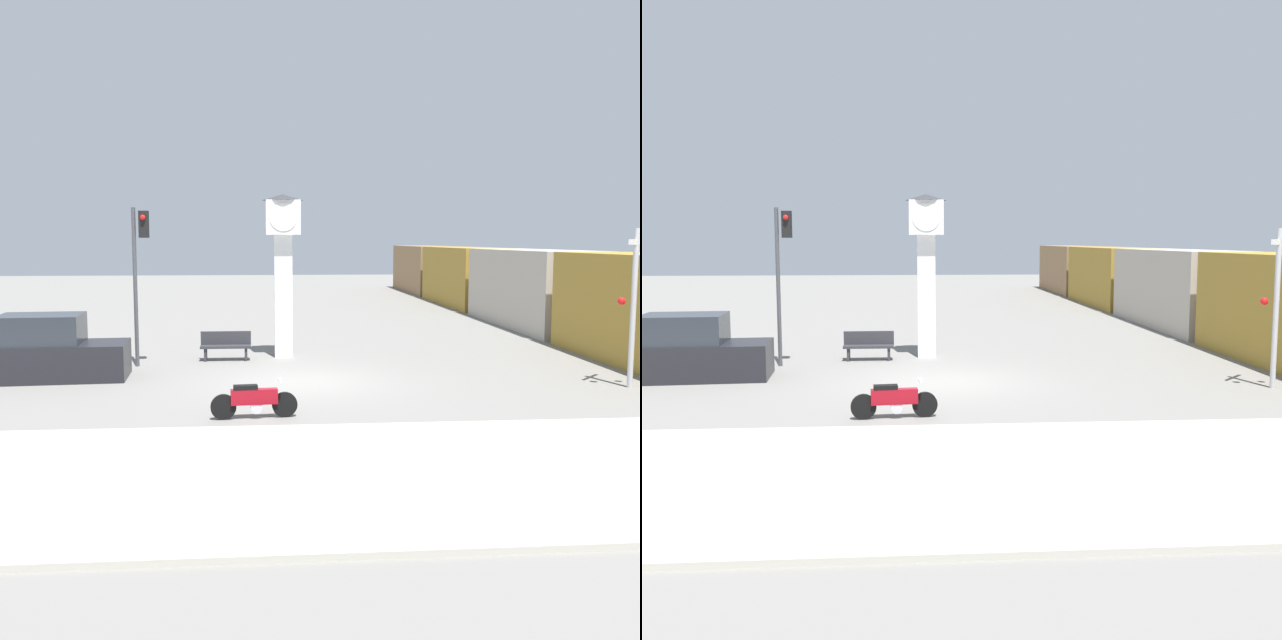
% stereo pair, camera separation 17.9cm
% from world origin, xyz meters
% --- Properties ---
extents(ground_plane, '(120.00, 120.00, 0.00)m').
position_xyz_m(ground_plane, '(0.00, 0.00, 0.00)').
color(ground_plane, slate).
extents(sidewalk_strip, '(36.00, 6.00, 0.10)m').
position_xyz_m(sidewalk_strip, '(0.00, -7.82, 0.05)').
color(sidewalk_strip, '#BCB7A8').
rests_on(sidewalk_strip, ground_plane).
extents(motorcycle, '(1.87, 0.41, 0.83)m').
position_xyz_m(motorcycle, '(-1.22, -3.82, 0.40)').
color(motorcycle, black).
rests_on(motorcycle, ground_plane).
extents(clock_tower, '(1.32, 1.32, 5.30)m').
position_xyz_m(clock_tower, '(-0.33, 4.34, 3.50)').
color(clock_tower, white).
rests_on(clock_tower, ground_plane).
extents(freight_train, '(2.80, 41.91, 3.40)m').
position_xyz_m(freight_train, '(10.99, 17.28, 1.70)').
color(freight_train, olive).
rests_on(freight_train, ground_plane).
extents(traffic_light, '(0.50, 0.35, 4.79)m').
position_xyz_m(traffic_light, '(-4.70, 2.88, 3.27)').
color(traffic_light, '#47474C').
rests_on(traffic_light, ground_plane).
extents(railroad_crossing_signal, '(0.90, 0.82, 4.13)m').
position_xyz_m(railroad_crossing_signal, '(8.52, -1.36, 2.24)').
color(railroad_crossing_signal, '#B7B7BC').
rests_on(railroad_crossing_signal, ground_plane).
extents(bench, '(1.60, 0.44, 0.92)m').
position_xyz_m(bench, '(-2.20, 3.76, 0.49)').
color(bench, '#2D2D33').
rests_on(bench, ground_plane).
extents(parked_car, '(4.31, 2.06, 1.80)m').
position_xyz_m(parked_car, '(-6.95, 1.01, 0.75)').
color(parked_car, black).
rests_on(parked_car, ground_plane).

